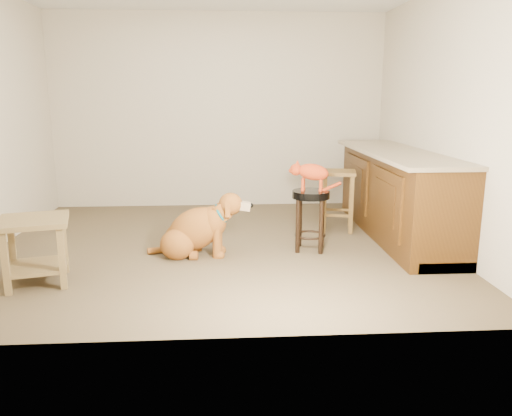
{
  "coord_description": "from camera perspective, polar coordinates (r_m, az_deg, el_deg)",
  "views": [
    {
      "loc": [
        0.06,
        -4.94,
        1.52
      ],
      "look_at": [
        0.37,
        -0.22,
        0.45
      ],
      "focal_mm": 35.0,
      "sensor_mm": 36.0,
      "label": 1
    }
  ],
  "objects": [
    {
      "name": "tabby_kitten",
      "position": [
        4.9,
        6.21,
        4.02
      ],
      "size": [
        0.53,
        0.22,
        0.33
      ],
      "rotation": [
        0.0,
        0.0,
        -0.23
      ],
      "color": "#982C0F",
      "rests_on": "padded_stool"
    },
    {
      "name": "floor",
      "position": [
        5.17,
        -4.22,
        -4.38
      ],
      "size": [
        4.5,
        4.0,
        0.01
      ],
      "primitive_type": "cube",
      "color": "#4E412B",
      "rests_on": "ground"
    },
    {
      "name": "golden_retriever",
      "position": [
        4.85,
        -6.84,
        -2.56
      ],
      "size": [
        1.04,
        0.54,
        0.66
      ],
      "rotation": [
        0.0,
        0.0,
        -0.09
      ],
      "color": "brown",
      "rests_on": "ground"
    },
    {
      "name": "room_shell",
      "position": [
        4.94,
        -4.55,
        14.53
      ],
      "size": [
        4.54,
        4.04,
        2.62
      ],
      "color": "#BBAF97",
      "rests_on": "ground"
    },
    {
      "name": "side_table",
      "position": [
        4.45,
        -23.92,
        -3.46
      ],
      "size": [
        0.65,
        0.65,
        0.55
      ],
      "rotation": [
        0.0,
        0.0,
        0.26
      ],
      "color": "brown",
      "rests_on": "ground"
    },
    {
      "name": "cabinet_run",
      "position": [
        5.67,
        15.78,
        1.29
      ],
      "size": [
        0.7,
        2.56,
        0.94
      ],
      "color": "#3E240B",
      "rests_on": "ground"
    },
    {
      "name": "wood_stool",
      "position": [
        5.77,
        9.34,
        0.96
      ],
      "size": [
        0.44,
        0.44,
        0.69
      ],
      "rotation": [
        0.0,
        0.0,
        -0.22
      ],
      "color": "brown",
      "rests_on": "ground"
    },
    {
      "name": "padded_stool",
      "position": [
        4.96,
        6.25,
        -0.02
      ],
      "size": [
        0.38,
        0.38,
        0.61
      ],
      "rotation": [
        0.0,
        0.0,
        -0.23
      ],
      "color": "black",
      "rests_on": "ground"
    }
  ]
}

